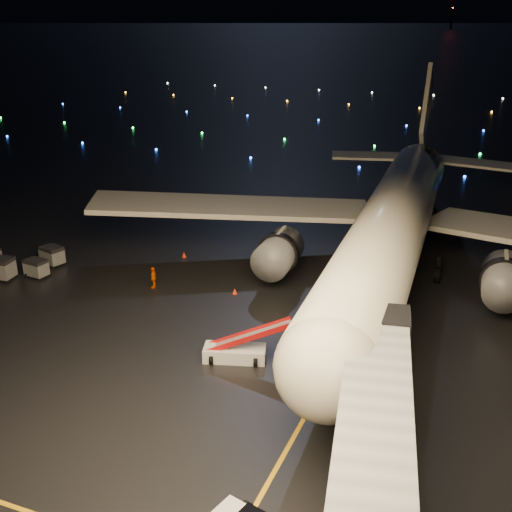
# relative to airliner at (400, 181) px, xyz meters

# --- Properties ---
(ground) EXTENTS (2000.00, 2000.00, 0.00)m
(ground) POSITION_rel_airliner_xyz_m (-12.34, 274.03, -7.91)
(ground) COLOR black
(ground) RESTS_ON ground
(lane_centre) EXTENTS (0.25, 80.00, 0.02)m
(lane_centre) POSITION_rel_airliner_xyz_m (-0.34, -10.97, -7.90)
(lane_centre) COLOR gold
(lane_centre) RESTS_ON ground
(airliner) EXTENTS (58.72, 56.09, 15.83)m
(airliner) POSITION_rel_airliner_xyz_m (0.00, 0.00, 0.00)
(airliner) COLOR silver
(airliner) RESTS_ON ground
(belt_loader) EXTENTS (6.14, 3.27, 2.87)m
(belt_loader) POSITION_rel_airliner_xyz_m (-6.57, -19.92, -6.48)
(belt_loader) COLOR silver
(belt_loader) RESTS_ON ground
(crew_c) EXTENTS (0.68, 1.13, 1.81)m
(crew_c) POSITION_rel_airliner_xyz_m (-17.41, -11.83, -7.01)
(crew_c) COLOR #FF5D00
(crew_c) RESTS_ON ground
(safety_cone_0) EXTENTS (0.48, 0.48, 0.47)m
(safety_cone_0) POSITION_rel_airliner_xyz_m (-10.75, -10.46, -7.68)
(safety_cone_0) COLOR #EF3A13
(safety_cone_0) RESTS_ON ground
(safety_cone_1) EXTENTS (0.56, 0.56, 0.52)m
(safety_cone_1) POSITION_rel_airliner_xyz_m (-11.50, 1.42, -7.65)
(safety_cone_1) COLOR #EF3A13
(safety_cone_1) RESTS_ON ground
(safety_cone_2) EXTENTS (0.51, 0.51, 0.53)m
(safety_cone_2) POSITION_rel_airliner_xyz_m (-18.38, -4.75, -7.65)
(safety_cone_2) COLOR #EF3A13
(safety_cone_2) RESTS_ON ground
(safety_cone_3) EXTENTS (0.56, 0.56, 0.48)m
(safety_cone_3) POSITION_rel_airliner_xyz_m (-32.74, 8.82, -7.67)
(safety_cone_3) COLOR #EF3A13
(safety_cone_3) RESTS_ON ground
(taxiway_lights) EXTENTS (164.00, 92.00, 0.36)m
(taxiway_lights) POSITION_rel_airliner_xyz_m (-12.34, 80.03, -7.73)
(taxiway_lights) COLOR black
(taxiway_lights) RESTS_ON ground
(baggage_cart_0) EXTENTS (1.96, 1.48, 1.54)m
(baggage_cart_0) POSITION_rel_airliner_xyz_m (-27.90, -13.56, -7.14)
(baggage_cart_0) COLOR gray
(baggage_cart_0) RESTS_ON ground
(baggage_cart_1) EXTENTS (2.27, 1.86, 1.68)m
(baggage_cart_1) POSITION_rel_airliner_xyz_m (-28.46, -10.76, -7.07)
(baggage_cart_1) COLOR gray
(baggage_cart_1) RESTS_ON ground
(baggage_cart_2) EXTENTS (2.41, 1.83, 1.89)m
(baggage_cart_2) POSITION_rel_airliner_xyz_m (-30.40, -15.10, -6.97)
(baggage_cart_2) COLOR gray
(baggage_cart_2) RESTS_ON ground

